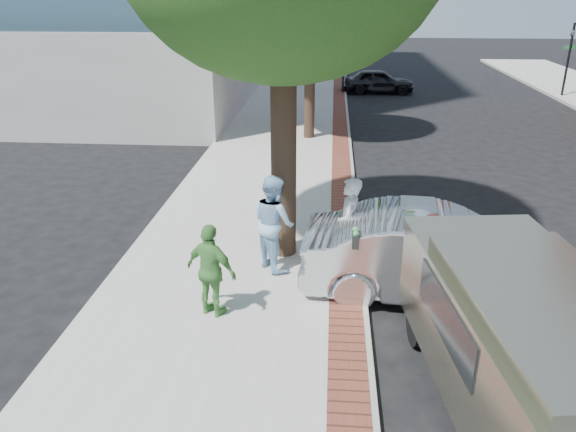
# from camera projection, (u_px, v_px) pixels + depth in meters

# --- Properties ---
(ground) EXTENTS (120.00, 120.00, 0.00)m
(ground) POSITION_uv_depth(u_px,v_px,m) (307.00, 305.00, 10.43)
(ground) COLOR black
(ground) RESTS_ON ground
(sidewalk) EXTENTS (5.00, 60.00, 0.15)m
(sidewalk) POSITION_uv_depth(u_px,v_px,m) (272.00, 169.00, 17.89)
(sidewalk) COLOR #9E9991
(sidewalk) RESTS_ON ground
(brick_strip) EXTENTS (0.60, 60.00, 0.01)m
(brick_strip) POSITION_uv_depth(u_px,v_px,m) (341.00, 169.00, 17.70)
(brick_strip) COLOR brown
(brick_strip) RESTS_ON sidewalk
(curb) EXTENTS (0.10, 60.00, 0.15)m
(curb) POSITION_uv_depth(u_px,v_px,m) (352.00, 171.00, 17.70)
(curb) COLOR gray
(curb) RESTS_ON ground
(office_base) EXTENTS (18.20, 22.20, 4.00)m
(office_base) POSITION_uv_depth(u_px,v_px,m) (91.00, 55.00, 30.91)
(office_base) COLOR gray
(office_base) RESTS_ON ground
(signal_near) EXTENTS (0.70, 0.15, 3.80)m
(signal_near) POSITION_uv_depth(u_px,v_px,m) (344.00, 52.00, 29.81)
(signal_near) COLOR black
(signal_near) RESTS_ON ground
(signal_far) EXTENTS (0.70, 0.15, 3.80)m
(signal_far) POSITION_uv_depth(u_px,v_px,m) (569.00, 54.00, 28.97)
(signal_far) COLOR black
(signal_far) RESTS_ON ground
(parking_meter) EXTENTS (0.12, 0.32, 1.47)m
(parking_meter) POSITION_uv_depth(u_px,v_px,m) (355.00, 251.00, 9.79)
(parking_meter) COLOR gray
(parking_meter) RESTS_ON sidewalk
(person_gray) EXTENTS (0.57, 0.78, 1.96)m
(person_gray) POSITION_uv_depth(u_px,v_px,m) (348.00, 226.00, 10.99)
(person_gray) COLOR silver
(person_gray) RESTS_ON sidewalk
(person_officer) EXTENTS (1.16, 1.20, 1.96)m
(person_officer) POSITION_uv_depth(u_px,v_px,m) (273.00, 222.00, 11.18)
(person_officer) COLOR #93C1E4
(person_officer) RESTS_ON sidewalk
(person_green) EXTENTS (1.07, 0.79, 1.69)m
(person_green) POSITION_uv_depth(u_px,v_px,m) (211.00, 271.00, 9.55)
(person_green) COLOR #519543
(person_green) RESTS_ON sidewalk
(sedan_silver) EXTENTS (5.22, 2.15, 1.68)m
(sedan_silver) POSITION_uv_depth(u_px,v_px,m) (440.00, 256.00, 10.43)
(sedan_silver) COLOR silver
(sedan_silver) RESTS_ON ground
(bg_car) EXTENTS (3.91, 1.65, 1.32)m
(bg_car) POSITION_uv_depth(u_px,v_px,m) (379.00, 81.00, 30.91)
(bg_car) COLOR black
(bg_car) RESTS_ON ground
(van) EXTENTS (2.78, 5.80, 2.06)m
(van) POSITION_uv_depth(u_px,v_px,m) (523.00, 339.00, 7.46)
(van) COLOR gray
(van) RESTS_ON ground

